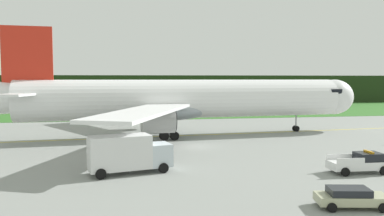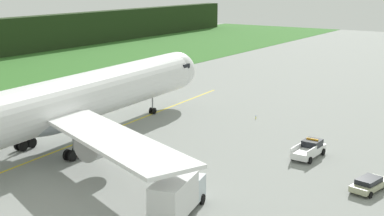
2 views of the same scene
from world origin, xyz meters
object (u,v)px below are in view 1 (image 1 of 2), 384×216
(catering_truck, at_px, (128,153))
(airliner, at_px, (183,100))
(staff_car, at_px, (351,197))
(ops_pickup_truck, at_px, (361,163))

(catering_truck, bearing_deg, airliner, 69.26)
(staff_car, bearing_deg, airliner, 100.24)
(catering_truck, relative_size, staff_car, 1.58)
(airliner, distance_m, ops_pickup_truck, 27.83)
(catering_truck, distance_m, staff_car, 18.26)
(airliner, distance_m, catering_truck, 23.01)
(airliner, xyz_separation_m, catering_truck, (-8.06, -21.28, -3.39))
(airliner, height_order, staff_car, airliner)
(ops_pickup_truck, height_order, staff_car, ops_pickup_truck)
(ops_pickup_truck, distance_m, catering_truck, 20.45)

